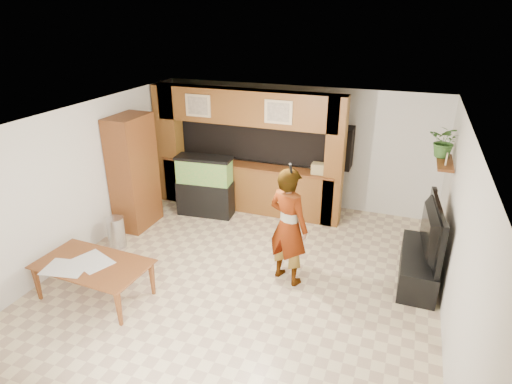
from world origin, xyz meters
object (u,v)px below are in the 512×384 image
at_px(pantry_cabinet, 134,173).
at_px(person, 288,226).
at_px(television, 425,229).
at_px(dining_table, 94,281).
at_px(aquarium, 205,187).

relative_size(pantry_cabinet, person, 1.16).
height_order(television, person, person).
bearing_deg(person, pantry_cabinet, 8.93).
bearing_deg(dining_table, pantry_cabinet, 111.59).
xyz_separation_m(television, person, (-1.98, -0.70, 0.03)).
xyz_separation_m(pantry_cabinet, aquarium, (1.07, 0.89, -0.49)).
bearing_deg(person, dining_table, 52.47).
height_order(aquarium, dining_table, aquarium).
distance_m(aquarium, dining_table, 3.22).
distance_m(television, dining_table, 5.09).
relative_size(television, dining_table, 0.89).
height_order(pantry_cabinet, dining_table, pantry_cabinet).
bearing_deg(dining_table, aquarium, 87.59).
bearing_deg(pantry_cabinet, television, -1.41).
bearing_deg(aquarium, television, -18.60).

